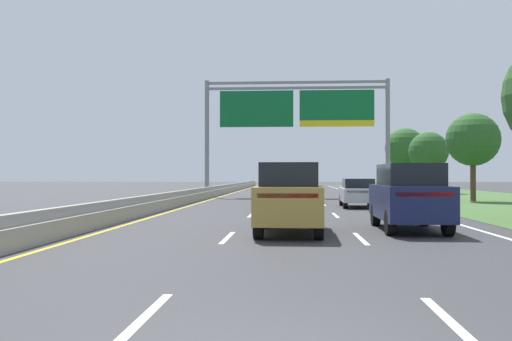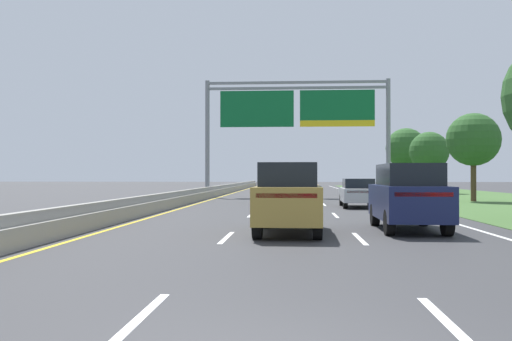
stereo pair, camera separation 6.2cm
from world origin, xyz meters
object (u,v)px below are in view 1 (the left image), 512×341
Objects in this scene: roadside_tree_mid at (473,140)px; roadside_tree_distant at (405,148)px; pickup_truck_darkgreen at (290,186)px; roadside_tree_far at (429,151)px; overhead_sign_gantry at (296,114)px; car_navy_right_lane_suv at (409,196)px; car_silver_right_lane_sedan at (358,192)px; car_gold_centre_lane_suv at (290,197)px.

roadside_tree_mid is 28.76m from roadside_tree_distant.
pickup_truck_darkgreen is 12.88m from roadside_tree_mid.
overhead_sign_gantry is at bearing -142.98° from roadside_tree_far.
overhead_sign_gantry is at bearing -3.80° from pickup_truck_darkgreen.
roadside_tree_far is (9.52, 37.11, 2.97)m from car_navy_right_lane_suv.
roadside_tree_far reaches higher than pickup_truck_darkgreen.
pickup_truck_darkgreen is at bearing -123.67° from roadside_tree_far.
roadside_tree_far is (9.61, 24.16, 3.25)m from car_silver_right_lane_sedan.
overhead_sign_gantry is 29.12m from car_gold_centre_lane_suv.
roadside_tree_far is at bearing 86.03° from roadside_tree_mid.
car_silver_right_lane_sedan is 37.30m from roadside_tree_distant.
pickup_truck_darkgreen is 17.49m from car_navy_right_lane_suv.
roadside_tree_mid reaches higher than pickup_truck_darkgreen.
car_navy_right_lane_suv is 1.07× the size of car_silver_right_lane_sedan.
roadside_tree_mid is 0.99× the size of roadside_tree_far.
car_gold_centre_lane_suv is at bearing 107.95° from car_navy_right_lane_suv.
roadside_tree_mid reaches higher than car_silver_right_lane_sedan.
roadside_tree_mid is (12.10, 21.17, 3.02)m from car_gold_centre_lane_suv.
overhead_sign_gantry is 11.81m from pickup_truck_darkgreen.
overhead_sign_gantry is at bearing 13.87° from car_silver_right_lane_sedan.
roadside_tree_far is at bearing -13.63° from car_navy_right_lane_suv.
roadside_tree_distant reaches higher than roadside_tree_mid.
overhead_sign_gantry is 2.77× the size of pickup_truck_darkgreen.
roadside_tree_far is at bearing -34.83° from pickup_truck_darkgreen.
roadside_tree_far is at bearing -20.56° from car_silver_right_lane_sedan.
overhead_sign_gantry is at bearing -121.31° from roadside_tree_distant.
car_silver_right_lane_sedan is at bearing -111.69° from roadside_tree_far.
car_silver_right_lane_sedan is 0.75× the size of roadside_tree_mid.
car_navy_right_lane_suv is 0.79× the size of roadside_tree_far.
roadside_tree_distant is (1.29, 28.72, 0.82)m from roadside_tree_mid.
car_gold_centre_lane_suv is 40.62m from roadside_tree_far.
roadside_tree_far is (13.29, 38.27, 2.97)m from car_gold_centre_lane_suv.
overhead_sign_gantry reaches higher than pickup_truck_darkgreen.
pickup_truck_darkgreen is 24.27m from roadside_tree_far.
roadside_tree_mid is at bearing -77.56° from pickup_truck_darkgreen.
pickup_truck_darkgreen is 0.92× the size of roadside_tree_mid.
car_silver_right_lane_sedan is (3.74, -4.12, -0.26)m from pickup_truck_darkgreen.
car_gold_centre_lane_suv is 0.65× the size of roadside_tree_distant.
overhead_sign_gantry is 15.97m from car_silver_right_lane_sedan.
pickup_truck_darkgreen is 18.23m from car_gold_centre_lane_suv.
overhead_sign_gantry is 14.08m from roadside_tree_mid.
roadside_tree_distant is at bearing 87.44° from roadside_tree_mid.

